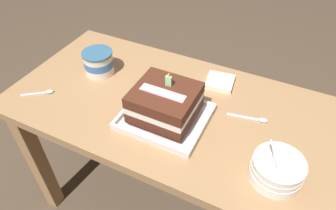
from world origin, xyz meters
The scene contains 9 objects.
ground_plane centered at (0.00, 0.00, 0.00)m, with size 8.00×8.00×0.00m, color #4C3D2D.
dining_table centered at (0.00, 0.00, 0.58)m, with size 1.20×0.61×0.69m.
foil_tray centered at (0.01, -0.07, 0.70)m, with size 0.28×0.25×0.02m.
birthday_cake centered at (0.01, -0.07, 0.77)m, with size 0.20×0.19×0.15m.
bowl_stack centered at (0.40, -0.15, 0.73)m, with size 0.15×0.15×0.14m.
ice_cream_tub centered at (-0.34, 0.05, 0.74)m, with size 0.12×0.12×0.10m.
serving_spoon_near_tray centered at (0.30, 0.06, 0.70)m, with size 0.14×0.04×0.01m.
serving_spoon_by_bowls centered at (-0.45, -0.15, 0.70)m, with size 0.11×0.08×0.01m.
napkin_pile centered at (0.12, 0.19, 0.70)m, with size 0.12×0.11×0.02m.
Camera 1 is at (0.35, -0.73, 1.43)m, focal length 32.40 mm.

